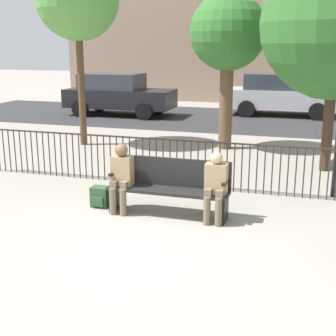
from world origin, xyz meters
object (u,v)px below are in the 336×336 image
at_px(park_bench, 169,185).
at_px(parked_car_1, 118,94).
at_px(parked_car_0, 281,94).
at_px(backpack, 100,197).
at_px(tree_0, 228,35).
at_px(seated_person_1, 215,184).
at_px(seated_person_0, 121,174).

height_order(park_bench, parked_car_1, parked_car_1).
bearing_deg(parked_car_0, backpack, -100.63).
distance_m(tree_0, parked_car_1, 7.31).
bearing_deg(backpack, parked_car_1, 111.15).
xyz_separation_m(tree_0, parked_car_1, (-5.10, 4.79, -2.10)).
distance_m(backpack, parked_car_1, 10.80).
distance_m(park_bench, seated_person_1, 0.81).
bearing_deg(backpack, park_bench, 0.37).
bearing_deg(parked_car_0, tree_0, -98.74).
distance_m(seated_person_0, seated_person_1, 1.57).
bearing_deg(park_bench, tree_0, 90.32).
xyz_separation_m(seated_person_1, tree_0, (-0.81, 5.39, 2.32)).
distance_m(seated_person_1, parked_car_1, 11.77).
bearing_deg(tree_0, parked_car_0, 81.26).
height_order(seated_person_0, backpack, seated_person_0).
bearing_deg(seated_person_1, seated_person_0, 179.91).
relative_size(seated_person_1, tree_0, 0.28).
relative_size(seated_person_0, tree_0, 0.29).
xyz_separation_m(park_bench, seated_person_1, (0.78, -0.14, 0.12)).
relative_size(tree_0, parked_car_1, 0.95).
relative_size(park_bench, parked_car_1, 0.47).
relative_size(park_bench, backpack, 5.66).
relative_size(park_bench, seated_person_0, 1.72).
xyz_separation_m(seated_person_0, backpack, (-0.46, 0.13, -0.48)).
relative_size(seated_person_1, backpack, 3.19).
xyz_separation_m(seated_person_1, backpack, (-2.02, 0.13, -0.45)).
bearing_deg(seated_person_0, tree_0, 82.00).
height_order(seated_person_1, backpack, seated_person_1).
bearing_deg(seated_person_1, parked_car_0, 89.05).
distance_m(park_bench, parked_car_1, 11.28).
distance_m(seated_person_1, tree_0, 5.92).
distance_m(seated_person_0, parked_car_1, 11.07).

